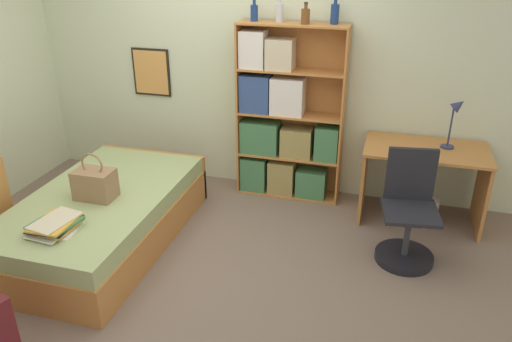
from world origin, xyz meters
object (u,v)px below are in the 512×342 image
book_stack_on_bed (55,225)px  bottle_green (254,12)px  desk (423,171)px  bookcase (282,124)px  bottle_blue (335,13)px  desk_chair (407,226)px  waste_bin (425,210)px  bottle_clear (305,16)px  bed (104,217)px  desk_lamp (456,114)px  bottle_brown (280,12)px  handbag (95,184)px

book_stack_on_bed → bottle_green: (0.97, 1.93, 1.29)m
book_stack_on_bed → desk: bearing=33.5°
book_stack_on_bed → bookcase: bearing=56.6°
bottle_blue → desk: bottle_blue is taller
desk_chair → waste_bin: size_ratio=3.58×
bottle_green → desk: bearing=-6.6°
bookcase → bottle_clear: size_ratio=9.25×
bottle_clear → desk_chair: size_ratio=0.20×
bed → desk_chair: 2.55m
desk → desk_lamp: (0.20, 0.06, 0.54)m
book_stack_on_bed → bed: bearing=90.9°
bottle_brown → desk: (1.42, -0.21, -1.31)m
bookcase → handbag: bearing=-132.3°
bottle_green → desk_lamp: bearing=-4.0°
bottle_brown → desk: bottle_brown is taller
bottle_green → waste_bin: 2.41m
desk_chair → bottle_clear: bearing=141.8°
book_stack_on_bed → bottle_blue: bearing=48.9°
desk → desk_lamp: desk_lamp is taller
book_stack_on_bed → bookcase: size_ratio=0.22×
bed → desk: desk is taller
bottle_green → bottle_blue: bottle_blue is taller
bed → bottle_blue: (1.71, 1.34, 1.59)m
bottle_green → bottle_clear: size_ratio=1.09×
book_stack_on_bed → desk_chair: bearing=22.7°
handbag → bookcase: 1.86m
bottle_blue → desk_lamp: bottle_blue is taller
handbag → bottle_brown: bottle_brown is taller
bottle_blue → waste_bin: 1.97m
bookcase → desk_chair: 1.58m
bottle_blue → desk_lamp: (1.12, -0.15, -0.78)m
bottle_clear → desk_chair: 2.01m
bottle_green → bottle_brown: bottle_brown is taller
handbag → waste_bin: handbag is taller
bed → desk: bearing=23.1°
desk_chair → waste_bin: bearing=74.3°
bottle_green → book_stack_on_bed: bearing=-116.7°
desk → desk_chair: (-0.11, -0.69, -0.20)m
handbag → desk: bearing=24.7°
handbag → desk_lamp: desk_lamp is taller
book_stack_on_bed → desk_lamp: (2.82, 1.80, 0.53)m
bed → book_stack_on_bed: size_ratio=5.16×
bottle_green → bottle_clear: bearing=-6.2°
book_stack_on_bed → bottle_green: 2.51m
bottle_green → desk_chair: 2.32m
desk → bottle_clear: bearing=173.2°
bed → handbag: bearing=-78.2°
bed → bottle_brown: bearing=47.7°
bookcase → desk: bearing=-7.1°
handbag → bottle_green: bearing=55.4°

